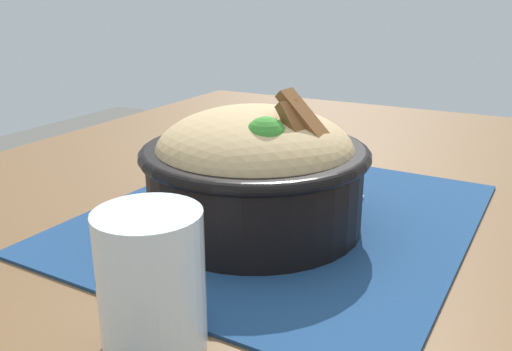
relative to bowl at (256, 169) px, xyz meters
The scene contains 5 objects.
table 0.14m from the bowl, ahead, with size 1.16×0.89×0.71m.
placemat 0.07m from the bowl, 16.99° to the right, with size 0.40×0.35×0.00m, color navy.
bowl is the anchor object (origin of this frame).
fork 0.12m from the bowl, ahead, with size 0.02×0.13×0.00m.
drinking_glass 0.19m from the bowl, behind, with size 0.07×0.07×0.09m.
Camera 1 is at (-0.49, -0.23, 0.92)m, focal length 37.90 mm.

